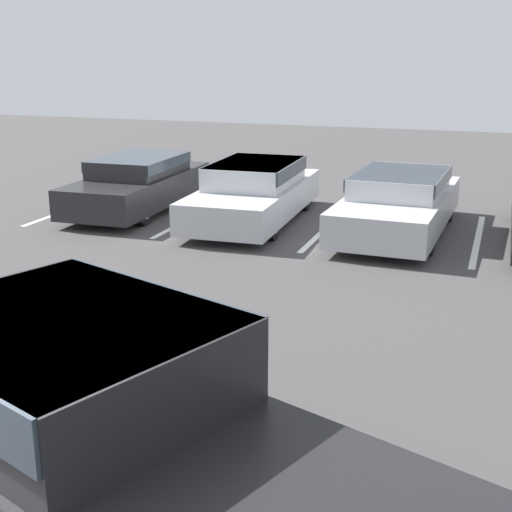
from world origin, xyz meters
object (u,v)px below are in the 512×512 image
object	(u,v)px
pickup_truck	(98,453)
parked_sedan_c	(399,201)
parked_sedan_b	(254,190)
parked_sedan_a	(138,182)

from	to	relation	value
pickup_truck	parked_sedan_c	xyz separation A→B (m)	(0.51, 10.33, -0.27)
parked_sedan_b	parked_sedan_a	bearing A→B (deg)	-95.03
parked_sedan_a	parked_sedan_b	world-z (taller)	parked_sedan_b
pickup_truck	parked_sedan_b	size ratio (longest dim) A/B	1.33
pickup_truck	parked_sedan_b	distance (m)	10.63
pickup_truck	parked_sedan_c	world-z (taller)	pickup_truck
parked_sedan_a	pickup_truck	bearing A→B (deg)	25.53
parked_sedan_c	parked_sedan_b	bearing A→B (deg)	-87.89
pickup_truck	parked_sedan_b	world-z (taller)	pickup_truck
pickup_truck	parked_sedan_a	size ratio (longest dim) A/B	1.42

